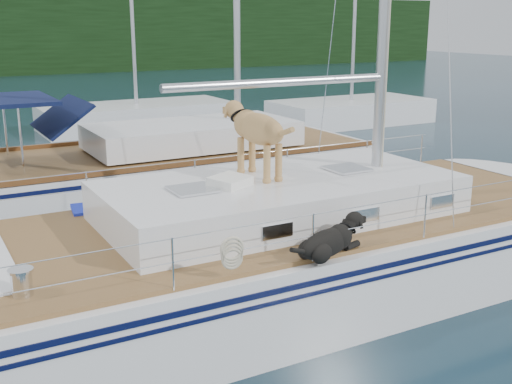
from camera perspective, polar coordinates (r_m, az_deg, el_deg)
ground at (r=9.63m, az=-2.06°, el=-9.89°), size 120.00×120.00×0.00m
main_sailboat at (r=9.40m, az=-1.57°, el=-5.99°), size 12.00×3.98×14.01m
neighbor_sailboat at (r=15.02m, az=-9.40°, el=1.63°), size 11.00×3.50×13.30m
bg_boat_center at (r=25.34m, az=-10.54°, el=6.60°), size 7.20×3.00×11.65m
bg_boat_east at (r=26.45m, az=8.43°, el=7.05°), size 6.40×3.00×11.65m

